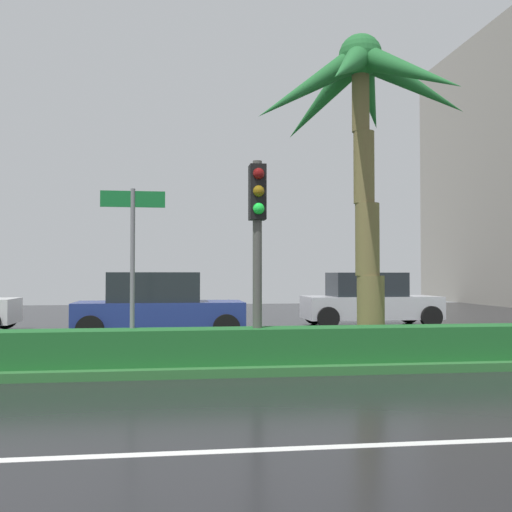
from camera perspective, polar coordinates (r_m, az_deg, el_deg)
name	(u,v)px	position (r m, az deg, el deg)	size (l,w,h in m)	color
ground_plane	(108,358)	(12.97, -13.67, -9.31)	(90.00, 42.00, 0.10)	black
near_lane_divider_stripe	(30,459)	(6.16, -20.46, -17.41)	(81.00, 0.14, 0.01)	white
median_strip	(103,359)	(11.96, -14.15, -9.35)	(85.50, 4.00, 0.15)	#2D6B33
median_hedge	(94,348)	(10.54, -14.96, -8.34)	(76.50, 0.70, 0.60)	#1E6028
palm_tree_centre_left	(362,109)	(13.19, 9.94, 13.45)	(4.83, 4.62, 6.53)	brown
traffic_signal_median_right	(257,223)	(10.54, 0.14, 3.09)	(0.28, 0.43, 3.50)	#4C4C47
street_name_sign	(133,251)	(10.65, -11.50, 0.49)	(1.10, 0.08, 3.00)	slate
car_in_traffic_third	(158,307)	(16.02, -9.17, -4.72)	(4.30, 2.02, 1.72)	navy
car_in_traffic_fourth	(369,300)	(19.97, 10.57, -4.11)	(4.30, 2.02, 1.72)	silver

